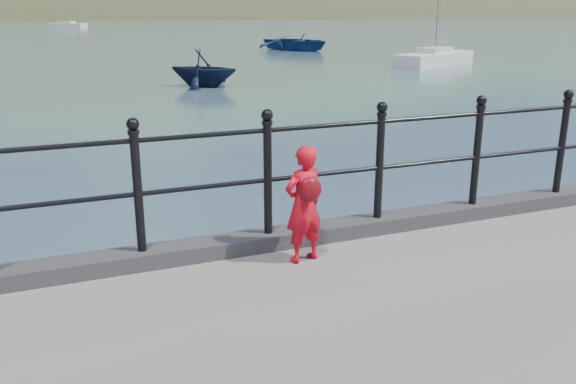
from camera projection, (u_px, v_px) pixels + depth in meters
name	position (u px, v px, depth m)	size (l,w,h in m)	color
ground	(208.00, 342.00, 6.12)	(600.00, 600.00, 0.00)	#2D4251
kerb	(208.00, 248.00, 5.67)	(60.00, 0.30, 0.15)	#28282B
railing	(205.00, 171.00, 5.45)	(18.11, 0.11, 1.20)	black
far_shore	(148.00, 75.00, 238.77)	(830.00, 200.00, 156.00)	#333A21
child	(304.00, 204.00, 5.43)	(0.44, 0.36, 1.08)	red
launch_blue	(297.00, 42.00, 46.66)	(4.26, 5.97, 1.24)	navy
launch_navy	(203.00, 68.00, 25.31)	(2.54, 2.94, 1.55)	black
sailboat_near	(435.00, 59.00, 34.92)	(6.37, 4.34, 8.60)	silver
sailboat_deep	(68.00, 26.00, 95.67)	(5.86, 5.58, 9.21)	silver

